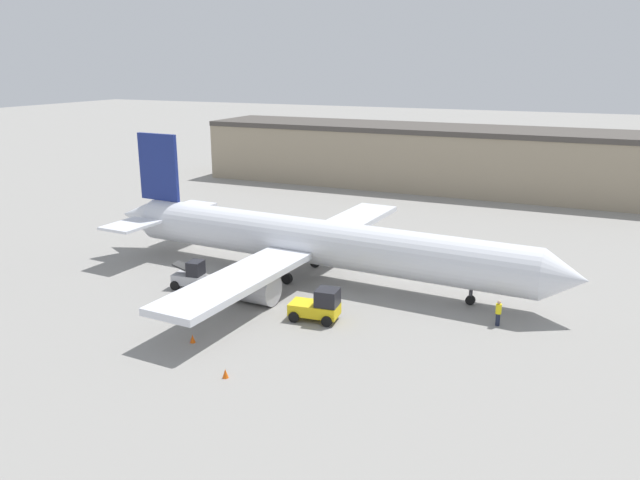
{
  "coord_description": "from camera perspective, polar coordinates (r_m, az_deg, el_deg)",
  "views": [
    {
      "loc": [
        20.15,
        -45.05,
        17.43
      ],
      "look_at": [
        0.0,
        0.0,
        3.34
      ],
      "focal_mm": 35.0,
      "sensor_mm": 36.0,
      "label": 1
    }
  ],
  "objects": [
    {
      "name": "ground_plane",
      "position": [
        52.34,
        0.0,
        -3.52
      ],
      "size": [
        400.0,
        400.0,
        0.0
      ],
      "primitive_type": "plane",
      "color": "gray"
    },
    {
      "name": "belt_loader_truck",
      "position": [
        50.79,
        -11.74,
        -3.21
      ],
      "size": [
        2.6,
        2.01,
        2.32
      ],
      "rotation": [
        0.0,
        0.0,
        0.1
      ],
      "color": "#B2B2B7",
      "rests_on": "ground_plane"
    },
    {
      "name": "safety_cone_near",
      "position": [
        36.9,
        -8.65,
        -11.96
      ],
      "size": [
        0.36,
        0.36,
        0.55
      ],
      "color": "#EF590F",
      "rests_on": "ground_plane"
    },
    {
      "name": "airplane",
      "position": [
        51.86,
        -0.99,
        -0.15
      ],
      "size": [
        42.49,
        34.31,
        11.19
      ],
      "rotation": [
        0.0,
        0.0,
        -0.06
      ],
      "color": "silver",
      "rests_on": "ground_plane"
    },
    {
      "name": "ground_crew_worker",
      "position": [
        44.59,
        16.0,
        -6.36
      ],
      "size": [
        0.41,
        0.41,
        1.85
      ],
      "rotation": [
        0.0,
        0.0,
        2.77
      ],
      "color": "#1E2338",
      "rests_on": "ground_plane"
    },
    {
      "name": "baggage_tug",
      "position": [
        43.72,
        -0.12,
        -6.01
      ],
      "size": [
        3.59,
        2.32,
        2.37
      ],
      "rotation": [
        0.0,
        0.0,
        0.1
      ],
      "color": "yellow",
      "rests_on": "ground_plane"
    },
    {
      "name": "terminal_building",
      "position": [
        90.71,
        11.76,
        7.33
      ],
      "size": [
        71.83,
        12.46,
        8.76
      ],
      "color": "gray",
      "rests_on": "ground_plane"
    },
    {
      "name": "safety_cone_far",
      "position": [
        41.51,
        -11.57,
        -8.82
      ],
      "size": [
        0.36,
        0.36,
        0.55
      ],
      "color": "#EF590F",
      "rests_on": "ground_plane"
    }
  ]
}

